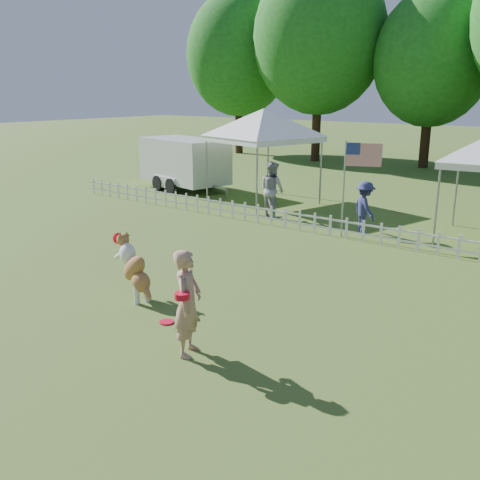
# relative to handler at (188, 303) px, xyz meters

# --- Properties ---
(ground) EXTENTS (120.00, 120.00, 0.00)m
(ground) POSITION_rel_handler_xyz_m (-1.36, 0.58, -0.84)
(ground) COLOR #416720
(ground) RESTS_ON ground
(picket_fence) EXTENTS (22.00, 0.08, 0.60)m
(picket_fence) POSITION_rel_handler_xyz_m (-1.36, 7.58, -0.54)
(picket_fence) COLOR white
(picket_fence) RESTS_ON ground
(handler) EXTENTS (0.62, 0.73, 1.69)m
(handler) POSITION_rel_handler_xyz_m (0.00, 0.00, 0.00)
(handler) COLOR tan
(handler) RESTS_ON ground
(dog) EXTENTS (1.27, 0.71, 1.24)m
(dog) POSITION_rel_handler_xyz_m (-2.38, 1.05, -0.22)
(dog) COLOR brown
(dog) RESTS_ON ground
(frisbee_on_turf) EXTENTS (0.31, 0.31, 0.02)m
(frisbee_on_turf) POSITION_rel_handler_xyz_m (-1.10, 0.60, -0.83)
(frisbee_on_turf) COLOR red
(frisbee_on_turf) RESTS_ON ground
(canopy_tent_left) EXTENTS (3.91, 3.91, 3.28)m
(canopy_tent_left) POSITION_rel_handler_xyz_m (-5.82, 10.29, 0.80)
(canopy_tent_left) COLOR white
(canopy_tent_left) RESTS_ON ground
(cargo_trailer) EXTENTS (5.18, 3.09, 2.13)m
(cargo_trailer) POSITION_rel_handler_xyz_m (-9.95, 10.54, 0.22)
(cargo_trailer) COLOR silver
(cargo_trailer) RESTS_ON ground
(flag_pole) EXTENTS (0.98, 0.50, 2.67)m
(flag_pole) POSITION_rel_handler_xyz_m (-1.34, 7.75, 0.49)
(flag_pole) COLOR gray
(flag_pole) RESTS_ON ground
(spectator_a) EXTENTS (1.03, 0.89, 1.80)m
(spectator_a) POSITION_rel_handler_xyz_m (-4.23, 8.53, 0.06)
(spectator_a) COLOR #949398
(spectator_a) RESTS_ON ground
(spectator_b) EXTENTS (1.11, 1.05, 1.51)m
(spectator_b) POSITION_rel_handler_xyz_m (-0.98, 8.41, -0.09)
(spectator_b) COLOR navy
(spectator_b) RESTS_ON ground
(tree_far_left) EXTENTS (6.60, 6.60, 11.00)m
(tree_far_left) POSITION_rel_handler_xyz_m (-16.36, 22.58, 4.66)
(tree_far_left) COLOR #1B5618
(tree_far_left) RESTS_ON ground
(tree_left) EXTENTS (7.40, 7.40, 12.00)m
(tree_left) POSITION_rel_handler_xyz_m (-10.36, 22.08, 5.16)
(tree_left) COLOR #1B5618
(tree_left) RESTS_ON ground
(tree_center_left) EXTENTS (6.00, 6.00, 9.80)m
(tree_center_left) POSITION_rel_handler_xyz_m (-4.36, 23.08, 4.06)
(tree_center_left) COLOR #1B5618
(tree_center_left) RESTS_ON ground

